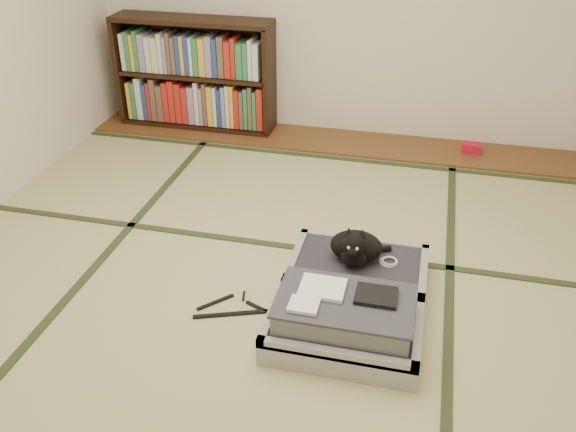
# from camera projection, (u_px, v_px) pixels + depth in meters

# --- Properties ---
(floor) EXTENTS (4.50, 4.50, 0.00)m
(floor) POSITION_uv_depth(u_px,v_px,m) (264.00, 285.00, 3.38)
(floor) COLOR tan
(floor) RESTS_ON ground
(wood_strip) EXTENTS (4.00, 0.50, 0.02)m
(wood_strip) POSITION_uv_depth(u_px,v_px,m) (329.00, 141.00, 5.04)
(wood_strip) COLOR brown
(wood_strip) RESTS_ON ground
(red_item) EXTENTS (0.16, 0.10, 0.07)m
(red_item) POSITION_uv_depth(u_px,v_px,m) (472.00, 148.00, 4.82)
(red_item) COLOR red
(red_item) RESTS_ON wood_strip
(room_shell) EXTENTS (4.50, 4.50, 4.50)m
(room_shell) POSITION_uv_depth(u_px,v_px,m) (258.00, 14.00, 2.63)
(room_shell) COLOR white
(room_shell) RESTS_ON ground
(tatami_borders) EXTENTS (4.00, 4.50, 0.01)m
(tatami_borders) POSITION_uv_depth(u_px,v_px,m) (286.00, 237.00, 3.79)
(tatami_borders) COLOR #2D381E
(tatami_borders) RESTS_ON ground
(bookcase) EXTENTS (1.33, 0.30, 0.92)m
(bookcase) POSITION_uv_depth(u_px,v_px,m) (195.00, 76.00, 5.11)
(bookcase) COLOR black
(bookcase) RESTS_ON wood_strip
(suitcase) EXTENTS (0.74, 0.98, 0.29)m
(suitcase) POSITION_uv_depth(u_px,v_px,m) (350.00, 301.00, 3.09)
(suitcase) COLOR #A7A7AB
(suitcase) RESTS_ON floor
(cat) EXTENTS (0.33, 0.33, 0.26)m
(cat) POSITION_uv_depth(u_px,v_px,m) (356.00, 247.00, 3.27)
(cat) COLOR black
(cat) RESTS_ON suitcase
(cable_coil) EXTENTS (0.10, 0.10, 0.02)m
(cable_coil) POSITION_uv_depth(u_px,v_px,m) (389.00, 262.00, 3.31)
(cable_coil) COLOR white
(cable_coil) RESTS_ON suitcase
(hanger) EXTENTS (0.44, 0.28, 0.01)m
(hanger) POSITION_uv_depth(u_px,v_px,m) (237.00, 309.00, 3.19)
(hanger) COLOR black
(hanger) RESTS_ON floor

